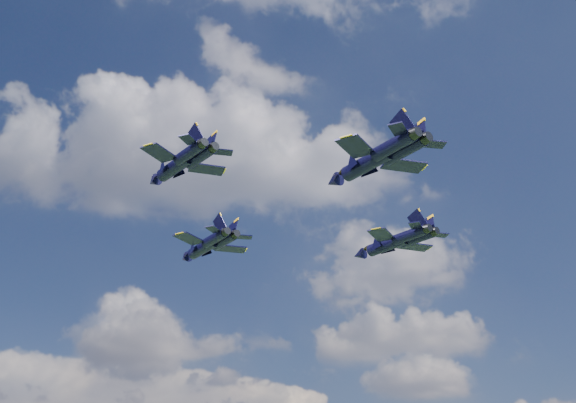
# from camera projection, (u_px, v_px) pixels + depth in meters

# --- Properties ---
(jet_lead) EXTENTS (13.62, 16.19, 4.10)m
(jet_lead) POSITION_uv_depth(u_px,v_px,m) (202.00, 248.00, 119.12)
(jet_lead) COLOR black
(jet_left) EXTENTS (12.62, 14.07, 3.65)m
(jet_left) POSITION_uv_depth(u_px,v_px,m) (173.00, 168.00, 91.63)
(jet_left) COLOR black
(jet_right) EXTENTS (14.76, 15.77, 4.16)m
(jet_right) POSITION_uv_depth(u_px,v_px,m) (385.00, 245.00, 114.66)
(jet_right) COLOR black
(jet_slot) EXTENTS (14.36, 16.70, 4.26)m
(jet_slot) POSITION_uv_depth(u_px,v_px,m) (364.00, 164.00, 88.87)
(jet_slot) COLOR black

